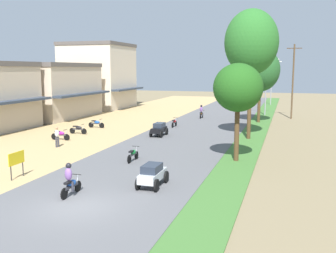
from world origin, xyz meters
TOP-DOWN VIEW (x-y plane):
  - ground_plane at (0.00, 0.00)m, footprint 180.00×180.00m
  - road_strip at (0.00, 0.00)m, footprint 9.00×140.00m
  - median_strip at (5.70, 0.00)m, footprint 2.40×140.00m
  - shophouse_mid at (-19.98, 28.08)m, footprint 9.17×12.08m
  - shophouse_far at (-19.98, 40.68)m, footprint 10.22×9.95m
  - parked_motorbike_nearest at (-9.92, 14.09)m, footprint 1.80×0.54m
  - parked_motorbike_second at (-10.11, 17.36)m, footprint 1.80×0.54m
  - parked_motorbike_third at (-10.28, 21.33)m, footprint 1.80×0.54m
  - street_signboard at (-5.65, 3.09)m, footprint 0.06×1.30m
  - pedestrian_on_shoulder at (-8.47, 11.36)m, footprint 0.38×0.43m
  - median_tree_nearest at (5.56, 11.03)m, footprint 3.25×3.25m
  - median_tree_second at (5.51, 19.67)m, footprint 4.58×4.58m
  - median_tree_third at (5.53, 30.79)m, footprint 4.41×4.41m
  - streetlamp_near at (5.80, 38.21)m, footprint 3.16×0.20m
  - streetlamp_mid at (5.80, 54.05)m, footprint 3.16×0.20m
  - utility_pole_near at (9.15, 35.76)m, footprint 1.80×0.20m
  - car_sedan_silver at (2.15, 3.87)m, footprint 1.10×2.26m
  - car_sedan_black at (-2.44, 18.54)m, footprint 1.10×2.26m
  - motorbike_foreground_rider at (-1.10, 1.23)m, footprint 0.54×1.80m
  - motorbike_ahead_second at (-0.95, 8.73)m, footprint 0.54×1.80m
  - motorbike_ahead_third at (-2.69, 24.29)m, footprint 0.54×1.80m
  - motorbike_ahead_fourth at (-1.53, 32.28)m, footprint 0.54×1.80m

SIDE VIEW (x-z plane):
  - ground_plane at x=0.00m, z-range 0.00..0.00m
  - median_strip at x=5.70m, z-range 0.00..0.06m
  - road_strip at x=0.00m, z-range 0.00..0.08m
  - parked_motorbike_nearest at x=-9.92m, z-range 0.08..1.02m
  - parked_motorbike_second at x=-10.11m, z-range 0.08..1.02m
  - parked_motorbike_third at x=-10.28m, z-range 0.08..1.02m
  - motorbike_ahead_second at x=-0.95m, z-range 0.10..1.04m
  - motorbike_ahead_third at x=-2.69m, z-range 0.10..1.04m
  - car_sedan_silver at x=2.15m, z-range 0.15..1.34m
  - car_sedan_black at x=-2.44m, z-range 0.15..1.34m
  - motorbike_foreground_rider at x=-1.10m, z-range 0.03..1.69m
  - motorbike_ahead_fourth at x=-1.53m, z-range 0.03..1.69m
  - pedestrian_on_shoulder at x=-8.47m, z-range 0.15..1.77m
  - street_signboard at x=-5.65m, z-range 0.36..1.86m
  - shophouse_mid at x=-19.98m, z-range 0.01..6.91m
  - streetlamp_mid at x=5.80m, z-range 0.65..8.16m
  - streetlamp_near at x=5.80m, z-range 0.65..8.21m
  - utility_pole_near at x=9.15m, z-range 0.19..9.33m
  - median_tree_nearest at x=5.56m, z-range 1.67..8.15m
  - shophouse_far at x=-19.98m, z-range 0.00..10.10m
  - median_tree_third at x=5.53m, z-range 1.81..10.24m
  - median_tree_second at x=5.51m, z-range 2.81..13.94m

